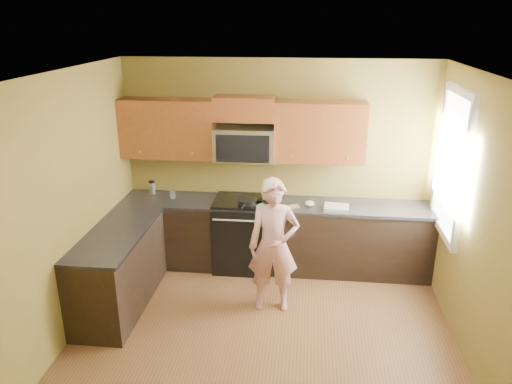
# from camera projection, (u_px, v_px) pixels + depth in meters

# --- Properties ---
(floor) EXTENTS (4.00, 4.00, 0.00)m
(floor) POSITION_uv_depth(u_px,v_px,m) (261.00, 346.00, 5.00)
(floor) COLOR brown
(floor) RESTS_ON ground
(ceiling) EXTENTS (4.00, 4.00, 0.00)m
(ceiling) POSITION_uv_depth(u_px,v_px,m) (263.00, 77.00, 4.08)
(ceiling) COLOR white
(ceiling) RESTS_ON ground
(wall_back) EXTENTS (4.00, 0.00, 4.00)m
(wall_back) POSITION_uv_depth(u_px,v_px,m) (277.00, 164.00, 6.41)
(wall_back) COLOR olive
(wall_back) RESTS_ON ground
(wall_front) EXTENTS (4.00, 0.00, 4.00)m
(wall_front) POSITION_uv_depth(u_px,v_px,m) (226.00, 371.00, 2.67)
(wall_front) COLOR olive
(wall_front) RESTS_ON ground
(wall_left) EXTENTS (0.00, 4.00, 4.00)m
(wall_left) POSITION_uv_depth(u_px,v_px,m) (58.00, 216.00, 4.75)
(wall_left) COLOR olive
(wall_left) RESTS_ON ground
(wall_right) EXTENTS (0.00, 4.00, 4.00)m
(wall_right) POSITION_uv_depth(u_px,v_px,m) (486.00, 235.00, 4.34)
(wall_right) COLOR olive
(wall_right) RESTS_ON ground
(cabinet_back_run) EXTENTS (4.00, 0.60, 0.88)m
(cabinet_back_run) POSITION_uv_depth(u_px,v_px,m) (274.00, 236.00, 6.44)
(cabinet_back_run) COLOR black
(cabinet_back_run) RESTS_ON floor
(cabinet_left_run) EXTENTS (0.60, 1.60, 0.88)m
(cabinet_left_run) POSITION_uv_depth(u_px,v_px,m) (119.00, 270.00, 5.59)
(cabinet_left_run) COLOR black
(cabinet_left_run) RESTS_ON floor
(countertop_back) EXTENTS (4.00, 0.62, 0.04)m
(countertop_back) POSITION_uv_depth(u_px,v_px,m) (275.00, 204.00, 6.28)
(countertop_back) COLOR black
(countertop_back) RESTS_ON cabinet_back_run
(countertop_left) EXTENTS (0.62, 1.60, 0.04)m
(countertop_left) POSITION_uv_depth(u_px,v_px,m) (116.00, 234.00, 5.43)
(countertop_left) COLOR black
(countertop_left) RESTS_ON cabinet_left_run
(stove) EXTENTS (0.76, 0.65, 0.95)m
(stove) POSITION_uv_depth(u_px,v_px,m) (244.00, 233.00, 6.45)
(stove) COLOR black
(stove) RESTS_ON floor
(microwave) EXTENTS (0.76, 0.40, 0.42)m
(microwave) POSITION_uv_depth(u_px,v_px,m) (245.00, 160.00, 6.23)
(microwave) COLOR silver
(microwave) RESTS_ON wall_back
(upper_cab_left) EXTENTS (1.22, 0.33, 0.75)m
(upper_cab_left) POSITION_uv_depth(u_px,v_px,m) (170.00, 157.00, 6.37)
(upper_cab_left) COLOR brown
(upper_cab_left) RESTS_ON wall_back
(upper_cab_right) EXTENTS (1.12, 0.33, 0.75)m
(upper_cab_right) POSITION_uv_depth(u_px,v_px,m) (319.00, 161.00, 6.17)
(upper_cab_right) COLOR brown
(upper_cab_right) RESTS_ON wall_back
(upper_cab_over_mw) EXTENTS (0.76, 0.33, 0.30)m
(upper_cab_over_mw) POSITION_uv_depth(u_px,v_px,m) (245.00, 109.00, 6.04)
(upper_cab_over_mw) COLOR brown
(upper_cab_over_mw) RESTS_ON wall_back
(window) EXTENTS (0.06, 1.06, 1.66)m
(window) POSITION_uv_depth(u_px,v_px,m) (452.00, 164.00, 5.36)
(window) COLOR white
(window) RESTS_ON wall_right
(woman) EXTENTS (0.59, 0.41, 1.55)m
(woman) POSITION_uv_depth(u_px,v_px,m) (274.00, 246.00, 5.43)
(woman) COLOR #DA6D77
(woman) RESTS_ON floor
(frying_pan) EXTENTS (0.32, 0.48, 0.06)m
(frying_pan) POSITION_uv_depth(u_px,v_px,m) (248.00, 203.00, 6.17)
(frying_pan) COLOR black
(frying_pan) RESTS_ON stove
(butter_tub) EXTENTS (0.12, 0.12, 0.08)m
(butter_tub) POSITION_uv_depth(u_px,v_px,m) (258.00, 207.00, 6.13)
(butter_tub) COLOR yellow
(butter_tub) RESTS_ON countertop_back
(toast_slice) EXTENTS (0.14, 0.14, 0.01)m
(toast_slice) POSITION_uv_depth(u_px,v_px,m) (295.00, 206.00, 6.13)
(toast_slice) COLOR #B27F47
(toast_slice) RESTS_ON countertop_back
(napkin_a) EXTENTS (0.12, 0.13, 0.06)m
(napkin_a) POSITION_uv_depth(u_px,v_px,m) (274.00, 208.00, 6.03)
(napkin_a) COLOR silver
(napkin_a) RESTS_ON countertop_back
(napkin_b) EXTENTS (0.14, 0.15, 0.07)m
(napkin_b) POSITION_uv_depth(u_px,v_px,m) (310.00, 204.00, 6.15)
(napkin_b) COLOR silver
(napkin_b) RESTS_ON countertop_back
(dish_towel) EXTENTS (0.32, 0.26, 0.05)m
(dish_towel) POSITION_uv_depth(u_px,v_px,m) (337.00, 208.00, 6.04)
(dish_towel) COLOR silver
(dish_towel) RESTS_ON countertop_back
(travel_mug) EXTENTS (0.10, 0.10, 0.18)m
(travel_mug) POSITION_uv_depth(u_px,v_px,m) (153.00, 194.00, 6.59)
(travel_mug) COLOR silver
(travel_mug) RESTS_ON countertop_back
(glass_c) EXTENTS (0.09, 0.09, 0.12)m
(glass_c) POSITION_uv_depth(u_px,v_px,m) (173.00, 194.00, 6.41)
(glass_c) COLOR silver
(glass_c) RESTS_ON countertop_back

